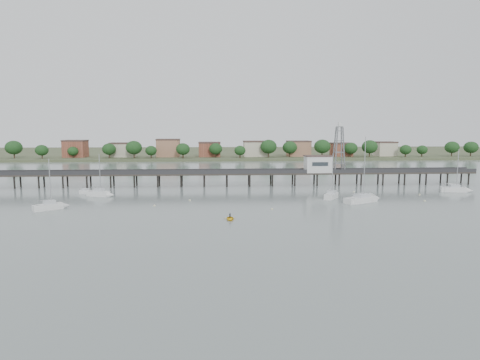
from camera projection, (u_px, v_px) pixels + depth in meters
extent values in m
plane|color=slate|center=(260.00, 236.00, 64.61)|extent=(500.00, 500.00, 0.00)
cube|color=#2D2823|center=(238.00, 174.00, 123.58)|extent=(150.00, 5.00, 0.50)
cube|color=#333335|center=(239.00, 172.00, 121.10)|extent=(150.00, 0.12, 1.10)
cube|color=#333335|center=(238.00, 170.00, 125.86)|extent=(150.00, 0.12, 1.10)
cylinder|color=black|center=(238.00, 181.00, 121.93)|extent=(0.50, 0.50, 4.40)
cylinder|color=black|center=(238.00, 179.00, 125.70)|extent=(0.50, 0.50, 4.40)
cylinder|color=black|center=(469.00, 179.00, 126.64)|extent=(0.50, 0.50, 4.40)
cylinder|color=black|center=(461.00, 177.00, 130.41)|extent=(0.50, 0.50, 4.40)
cube|color=silver|center=(318.00, 164.00, 124.85)|extent=(8.00, 5.00, 5.00)
cube|color=#4C3833|center=(318.00, 156.00, 124.53)|extent=(8.40, 5.40, 0.30)
cube|color=slate|center=(340.00, 127.00, 123.85)|extent=(1.80, 1.80, 0.30)
cube|color=silver|center=(340.00, 124.00, 123.76)|extent=(0.90, 0.90, 1.20)
cube|color=white|center=(455.00, 190.00, 111.61)|extent=(6.02, 3.71, 1.65)
cone|color=white|center=(469.00, 191.00, 110.83)|extent=(2.87, 2.77, 2.19)
cube|color=silver|center=(455.00, 186.00, 111.46)|extent=(2.90, 2.39, 0.75)
cylinder|color=#A5A8AA|center=(458.00, 168.00, 110.78)|extent=(0.18, 0.18, 10.55)
cylinder|color=#A5A8AA|center=(451.00, 184.00, 111.60)|extent=(3.18, 1.06, 0.12)
cube|color=white|center=(50.00, 208.00, 86.26)|extent=(5.27, 4.79, 1.65)
cone|color=white|center=(65.00, 206.00, 88.43)|extent=(2.93, 2.91, 2.01)
cube|color=silver|center=(49.00, 202.00, 86.12)|extent=(2.79, 2.69, 0.75)
cylinder|color=#A5A8AA|center=(50.00, 181.00, 85.81)|extent=(0.18, 0.18, 9.67)
cylinder|color=#A5A8AA|center=(45.00, 200.00, 85.48)|extent=(2.42, 1.98, 0.12)
cube|color=white|center=(100.00, 194.00, 104.11)|extent=(5.55, 3.63, 1.65)
cone|color=white|center=(110.00, 195.00, 103.24)|extent=(2.70, 2.62, 2.01)
cube|color=silver|center=(99.00, 190.00, 103.97)|extent=(2.70, 2.29, 0.75)
cylinder|color=#A5A8AA|center=(100.00, 173.00, 103.32)|extent=(0.18, 0.18, 9.70)
cylinder|color=#A5A8AA|center=(96.00, 188.00, 104.13)|extent=(2.88, 1.12, 0.12)
cube|color=white|center=(331.00, 196.00, 100.78)|extent=(4.64, 5.61, 1.65)
cone|color=white|center=(335.00, 195.00, 103.67)|extent=(2.95, 3.00, 2.08)
cube|color=silver|center=(332.00, 192.00, 100.63)|extent=(2.68, 2.90, 0.75)
cylinder|color=#A5A8AA|center=(332.00, 173.00, 100.39)|extent=(0.18, 0.18, 10.01)
cylinder|color=#A5A8AA|center=(331.00, 190.00, 99.80)|extent=(1.79, 2.68, 0.12)
cube|color=white|center=(362.00, 200.00, 95.30)|extent=(8.08, 6.10, 1.65)
cone|color=white|center=(375.00, 199.00, 97.74)|extent=(4.16, 4.07, 2.95)
cube|color=silver|center=(362.00, 195.00, 95.16)|extent=(4.07, 3.64, 0.75)
cylinder|color=#A5A8AA|center=(365.00, 167.00, 94.61)|extent=(0.18, 0.18, 14.20)
cylinder|color=#A5A8AA|center=(358.00, 194.00, 94.45)|extent=(3.98, 2.14, 0.12)
cube|color=white|center=(88.00, 192.00, 108.11)|extent=(4.37, 2.72, 1.13)
cube|color=silver|center=(85.00, 190.00, 108.22)|extent=(1.67, 1.67, 0.68)
imported|color=yellow|center=(230.00, 220.00, 76.63)|extent=(2.15, 0.64, 3.00)
imported|color=black|center=(230.00, 220.00, 76.63)|extent=(0.67, 1.14, 0.26)
ellipsoid|color=#EEEBB9|center=(425.00, 201.00, 96.82)|extent=(0.56, 0.56, 0.39)
ellipsoid|color=#EEEBB9|center=(154.00, 206.00, 90.64)|extent=(0.56, 0.56, 0.39)
ellipsoid|color=#EEEBB9|center=(61.00, 203.00, 94.09)|extent=(0.56, 0.56, 0.39)
ellipsoid|color=#EEEBB9|center=(190.00, 200.00, 97.53)|extent=(0.56, 0.56, 0.39)
ellipsoid|color=#EEEBB9|center=(272.00, 209.00, 86.78)|extent=(0.56, 0.56, 0.39)
ellipsoid|color=#EEEBB9|center=(354.00, 192.00, 111.27)|extent=(0.56, 0.56, 0.39)
ellipsoid|color=#EEEBB9|center=(420.00, 195.00, 106.41)|extent=(0.56, 0.56, 0.39)
cube|color=#475133|center=(224.00, 152.00, 307.20)|extent=(500.00, 170.00, 1.40)
cube|color=brown|center=(76.00, 150.00, 239.36)|extent=(13.00, 10.50, 9.00)
cube|color=brown|center=(123.00, 150.00, 241.16)|extent=(13.00, 10.50, 9.00)
cube|color=brown|center=(168.00, 149.00, 242.90)|extent=(13.00, 10.50, 9.00)
cube|color=brown|center=(210.00, 149.00, 244.52)|extent=(13.00, 10.50, 9.00)
cube|color=brown|center=(255.00, 149.00, 246.32)|extent=(13.00, 10.50, 9.00)
cube|color=brown|center=(299.00, 149.00, 248.06)|extent=(13.00, 10.50, 9.00)
cube|color=brown|center=(341.00, 149.00, 249.81)|extent=(13.00, 10.50, 9.00)
cube|color=brown|center=(385.00, 149.00, 251.61)|extent=(13.00, 10.50, 9.00)
ellipsoid|color=#193D19|center=(14.00, 150.00, 225.50)|extent=(8.00, 8.00, 6.80)
ellipsoid|color=#193D19|center=(227.00, 150.00, 233.24)|extent=(8.00, 8.00, 6.80)
ellipsoid|color=#193D19|center=(426.00, 149.00, 240.98)|extent=(8.00, 8.00, 6.80)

